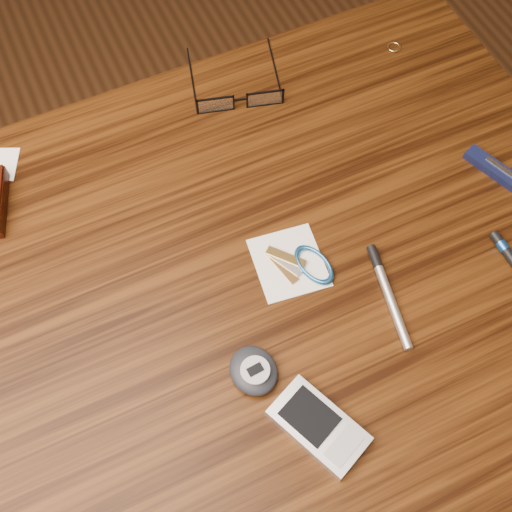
{
  "coord_description": "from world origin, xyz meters",
  "views": [
    {
      "loc": [
        -0.1,
        -0.3,
        1.43
      ],
      "look_at": [
        0.05,
        0.02,
        0.76
      ],
      "focal_mm": 45.0,
      "sensor_mm": 36.0,
      "label": 1
    }
  ],
  "objects_px": {
    "eyeglasses": "(240,98)",
    "notepad_keys": "(302,264)",
    "pocket_knife": "(497,171)",
    "silver_pen": "(386,288)",
    "pda_phone": "(318,426)",
    "pedometer": "(254,371)",
    "desk": "(228,324)"
  },
  "relations": [
    {
      "from": "pocket_knife",
      "to": "notepad_keys",
      "type": "bearing_deg",
      "value": -177.5
    },
    {
      "from": "notepad_keys",
      "to": "silver_pen",
      "type": "relative_size",
      "value": 0.75
    },
    {
      "from": "pda_phone",
      "to": "notepad_keys",
      "type": "height_order",
      "value": "pda_phone"
    },
    {
      "from": "pedometer",
      "to": "eyeglasses",
      "type": "bearing_deg",
      "value": 68.07
    },
    {
      "from": "desk",
      "to": "silver_pen",
      "type": "relative_size",
      "value": 7.54
    },
    {
      "from": "desk",
      "to": "pda_phone",
      "type": "relative_size",
      "value": 8.74
    },
    {
      "from": "pocket_knife",
      "to": "silver_pen",
      "type": "bearing_deg",
      "value": -158.78
    },
    {
      "from": "pocket_knife",
      "to": "silver_pen",
      "type": "xyz_separation_m",
      "value": [
        -0.21,
        -0.08,
        -0.0
      ]
    },
    {
      "from": "desk",
      "to": "eyeglasses",
      "type": "distance_m",
      "value": 0.31
    },
    {
      "from": "notepad_keys",
      "to": "pocket_knife",
      "type": "xyz_separation_m",
      "value": [
        0.29,
        0.01,
        0.0
      ]
    },
    {
      "from": "notepad_keys",
      "to": "silver_pen",
      "type": "height_order",
      "value": "silver_pen"
    },
    {
      "from": "pocket_knife",
      "to": "pda_phone",
      "type": "bearing_deg",
      "value": -151.88
    },
    {
      "from": "eyeglasses",
      "to": "notepad_keys",
      "type": "xyz_separation_m",
      "value": [
        -0.03,
        -0.26,
        -0.01
      ]
    },
    {
      "from": "eyeglasses",
      "to": "pda_phone",
      "type": "xyz_separation_m",
      "value": [
        -0.11,
        -0.44,
        -0.0
      ]
    },
    {
      "from": "silver_pen",
      "to": "pda_phone",
      "type": "bearing_deg",
      "value": -143.18
    },
    {
      "from": "eyeglasses",
      "to": "notepad_keys",
      "type": "height_order",
      "value": "eyeglasses"
    },
    {
      "from": "desk",
      "to": "pocket_knife",
      "type": "bearing_deg",
      "value": 0.89
    },
    {
      "from": "pda_phone",
      "to": "pedometer",
      "type": "bearing_deg",
      "value": 114.2
    },
    {
      "from": "pedometer",
      "to": "notepad_keys",
      "type": "relative_size",
      "value": 0.62
    },
    {
      "from": "desk",
      "to": "notepad_keys",
      "type": "relative_size",
      "value": 10.04
    },
    {
      "from": "desk",
      "to": "eyeglasses",
      "type": "bearing_deg",
      "value": 62.26
    },
    {
      "from": "silver_pen",
      "to": "notepad_keys",
      "type": "bearing_deg",
      "value": 136.48
    },
    {
      "from": "notepad_keys",
      "to": "silver_pen",
      "type": "bearing_deg",
      "value": -43.52
    },
    {
      "from": "desk",
      "to": "pda_phone",
      "type": "height_order",
      "value": "pda_phone"
    },
    {
      "from": "pda_phone",
      "to": "pocket_knife",
      "type": "bearing_deg",
      "value": 28.12
    },
    {
      "from": "desk",
      "to": "silver_pen",
      "type": "distance_m",
      "value": 0.22
    },
    {
      "from": "desk",
      "to": "eyeglasses",
      "type": "height_order",
      "value": "eyeglasses"
    },
    {
      "from": "pda_phone",
      "to": "pocket_knife",
      "type": "xyz_separation_m",
      "value": [
        0.36,
        0.19,
        -0.0
      ]
    },
    {
      "from": "eyeglasses",
      "to": "pedometer",
      "type": "distance_m",
      "value": 0.38
    },
    {
      "from": "desk",
      "to": "eyeglasses",
      "type": "relative_size",
      "value": 6.61
    },
    {
      "from": "notepad_keys",
      "to": "eyeglasses",
      "type": "bearing_deg",
      "value": 82.31
    },
    {
      "from": "pda_phone",
      "to": "notepad_keys",
      "type": "distance_m",
      "value": 0.19
    }
  ]
}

